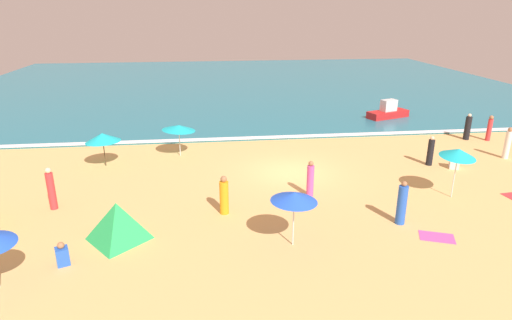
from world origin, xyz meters
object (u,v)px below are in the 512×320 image
(beachgoer_4, at_px, (62,255))
(beachgoer_6, at_px, (507,144))
(beachgoer_8, at_px, (402,204))
(beachgoer_1, at_px, (454,162))
(beach_umbrella_1, at_px, (179,128))
(beach_umbrella_3, at_px, (103,137))
(beachgoer_2, at_px, (51,189))
(beach_umbrella_2, at_px, (294,197))
(beach_tent, at_px, (118,221))
(beachgoer_9, at_px, (468,128))
(beach_umbrella_5, at_px, (458,153))
(beachgoer_5, at_px, (224,196))
(beachgoer_0, at_px, (489,128))
(beachgoer_7, at_px, (310,180))
(small_boat_0, at_px, (388,112))
(beachgoer_3, at_px, (430,152))

(beachgoer_4, xyz_separation_m, beachgoer_6, (22.17, 8.38, 0.52))
(beachgoer_6, distance_m, beachgoer_8, 11.76)
(beachgoer_1, height_order, beachgoer_6, beachgoer_6)
(beach_umbrella_1, height_order, beachgoer_6, beach_umbrella_1)
(beach_umbrella_3, bearing_deg, beachgoer_2, -101.91)
(beach_umbrella_2, height_order, beachgoer_4, beach_umbrella_2)
(beach_tent, bearing_deg, beachgoer_9, 27.42)
(beach_umbrella_5, height_order, beachgoer_4, beach_umbrella_5)
(beach_umbrella_1, xyz_separation_m, beachgoer_5, (2.20, -7.91, -0.90))
(beachgoer_5, bearing_deg, beachgoer_1, 17.29)
(beachgoer_0, bearing_deg, beachgoer_7, -152.11)
(beachgoer_0, distance_m, beachgoer_5, 19.69)
(beach_umbrella_3, bearing_deg, beachgoer_4, -86.70)
(beachgoer_4, distance_m, beachgoer_9, 25.24)
(beachgoer_0, relative_size, beachgoer_5, 0.99)
(beachgoer_9, distance_m, small_boat_0, 6.68)
(small_boat_0, bearing_deg, beach_umbrella_1, -155.80)
(beachgoer_8, bearing_deg, beachgoer_9, 48.66)
(beach_umbrella_2, bearing_deg, beach_umbrella_1, 112.92)
(beachgoer_7, bearing_deg, small_boat_0, 55.08)
(beach_umbrella_5, bearing_deg, beach_umbrella_3, 159.60)
(beach_umbrella_3, relative_size, beach_umbrella_5, 1.10)
(beachgoer_4, distance_m, beachgoer_6, 23.70)
(beachgoer_1, relative_size, beachgoer_3, 0.52)
(beachgoer_3, distance_m, beachgoer_5, 12.46)
(beachgoer_1, bearing_deg, beach_umbrella_1, 165.02)
(beach_umbrella_2, bearing_deg, beachgoer_8, 13.68)
(beach_umbrella_2, height_order, beach_umbrella_3, beach_umbrella_2)
(beachgoer_2, bearing_deg, beachgoer_4, -69.64)
(small_boat_0, bearing_deg, beach_umbrella_3, -157.07)
(beachgoer_4, bearing_deg, small_boat_0, 43.48)
(beachgoer_1, bearing_deg, small_boat_0, 85.29)
(beachgoer_3, bearing_deg, beachgoer_5, -158.27)
(beach_umbrella_1, bearing_deg, beach_umbrella_5, -30.56)
(beach_umbrella_2, bearing_deg, beachgoer_3, 39.16)
(beachgoer_7, bearing_deg, beachgoer_8, -45.93)
(beach_tent, height_order, beachgoer_5, beachgoer_5)
(small_boat_0, bearing_deg, beachgoer_3, -100.82)
(beachgoer_1, bearing_deg, beachgoer_2, -172.55)
(beachgoer_4, height_order, small_boat_0, small_boat_0)
(beachgoer_0, relative_size, beachgoer_7, 0.98)
(beachgoer_4, height_order, beachgoer_8, beachgoer_8)
(beachgoer_9, bearing_deg, beachgoer_8, -131.34)
(beachgoer_2, distance_m, beachgoer_4, 4.88)
(beach_umbrella_1, distance_m, beach_umbrella_5, 14.74)
(beach_tent, bearing_deg, beachgoer_8, -0.51)
(beachgoer_0, bearing_deg, beachgoer_1, -137.52)
(beachgoer_5, relative_size, beachgoer_8, 0.92)
(beachgoer_6, bearing_deg, beachgoer_9, 91.08)
(beach_umbrella_5, xyz_separation_m, beachgoer_3, (1.09, 4.20, -1.36))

